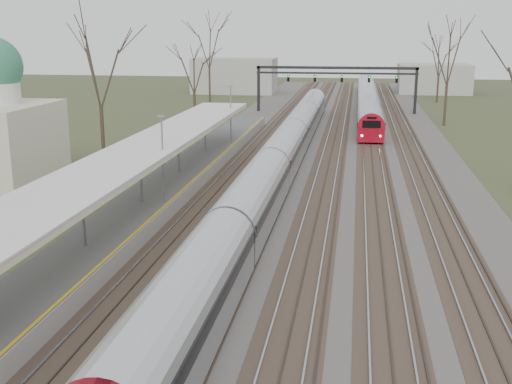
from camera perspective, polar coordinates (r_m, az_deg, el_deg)
track_bed at (r=56.46m, az=5.94°, el=3.31°), size 24.00×160.00×0.22m
platform at (r=41.05m, az=-8.51°, el=-0.29°), size 3.50×69.00×1.00m
canopy at (r=36.13m, az=-10.83°, el=3.21°), size 4.10×50.00×3.11m
signal_gantry at (r=85.61m, az=7.17°, el=10.24°), size 21.00×0.59×6.08m
tree_west_far at (r=52.44m, az=-13.82°, el=10.91°), size 5.50×5.50×11.33m
train_near at (r=50.26m, az=2.44°, el=3.66°), size 2.62×75.21×3.05m
train_far at (r=91.38m, az=9.88°, el=8.22°), size 2.62×60.21×3.05m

